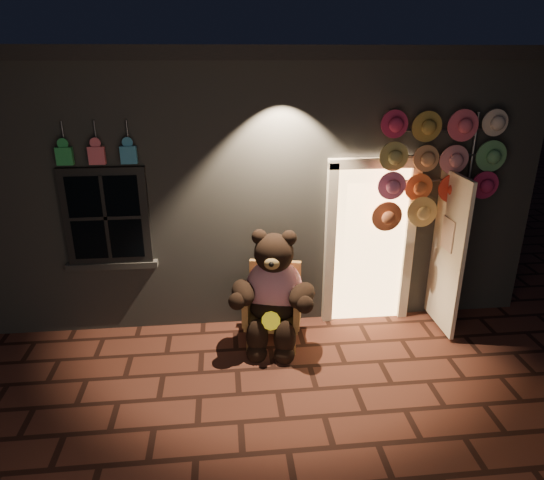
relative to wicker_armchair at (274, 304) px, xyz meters
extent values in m
plane|color=#562B21|center=(-0.07, -1.05, -0.49)|extent=(60.00, 60.00, 0.00)
cube|color=slate|center=(-0.07, 2.95, 1.16)|extent=(7.00, 5.00, 3.30)
cube|color=black|center=(-0.07, 2.95, 2.89)|extent=(7.30, 5.30, 0.16)
cube|color=black|center=(-1.97, 0.41, 1.06)|extent=(1.00, 0.10, 1.20)
cube|color=black|center=(-1.97, 0.38, 1.06)|extent=(0.82, 0.06, 1.02)
cube|color=slate|center=(-1.97, 0.41, 0.43)|extent=(1.10, 0.14, 0.08)
cube|color=#EDB36A|center=(1.28, 0.43, 0.56)|extent=(0.92, 0.10, 2.10)
cube|color=beige|center=(0.76, 0.39, 0.56)|extent=(0.12, 0.12, 2.20)
cube|color=beige|center=(1.80, 0.39, 0.56)|extent=(0.12, 0.12, 2.20)
cube|color=beige|center=(1.28, 0.39, 1.64)|extent=(1.16, 0.12, 0.12)
cube|color=beige|center=(2.18, 0.05, 0.56)|extent=(0.05, 0.80, 2.00)
cube|color=green|center=(-2.32, 0.33, 1.81)|extent=(0.18, 0.07, 0.20)
cylinder|color=#59595E|center=(-2.32, 0.39, 2.06)|extent=(0.02, 0.02, 0.25)
cube|color=#DA5967|center=(-1.97, 0.33, 1.81)|extent=(0.18, 0.07, 0.20)
cylinder|color=#59595E|center=(-1.97, 0.39, 2.06)|extent=(0.02, 0.02, 0.25)
cube|color=teal|center=(-1.62, 0.33, 1.81)|extent=(0.18, 0.07, 0.20)
cylinder|color=#59595E|center=(-1.62, 0.39, 2.06)|extent=(0.02, 0.02, 0.25)
cube|color=#A97B41|center=(-0.02, -0.08, -0.15)|extent=(0.75, 0.71, 0.09)
cube|color=#A97B41|center=(0.04, 0.19, 0.17)|extent=(0.64, 0.20, 0.64)
cube|color=#A97B41|center=(-0.32, -0.03, 0.03)|extent=(0.18, 0.55, 0.37)
cube|color=#A97B41|center=(0.28, -0.16, 0.03)|extent=(0.18, 0.55, 0.37)
cylinder|color=#A97B41|center=(-0.34, -0.27, -0.34)|extent=(0.05, 0.05, 0.29)
cylinder|color=#A97B41|center=(0.20, -0.38, -0.34)|extent=(0.05, 0.05, 0.29)
cylinder|color=#A97B41|center=(-0.23, 0.23, -0.34)|extent=(0.05, 0.05, 0.29)
cylinder|color=#A97B41|center=(0.30, 0.12, -0.34)|extent=(0.05, 0.05, 0.29)
ellipsoid|color=#A81139|center=(0.00, -0.02, 0.23)|extent=(0.79, 0.68, 0.72)
ellipsoid|color=black|center=(-0.01, -0.10, 0.02)|extent=(0.66, 0.59, 0.34)
sphere|color=black|center=(-0.01, -0.07, 0.71)|extent=(0.55, 0.55, 0.47)
sphere|color=black|center=(-0.17, -0.01, 0.89)|extent=(0.18, 0.18, 0.18)
sphere|color=black|center=(0.17, -0.08, 0.89)|extent=(0.18, 0.18, 0.18)
ellipsoid|color=olive|center=(-0.05, -0.28, 0.67)|extent=(0.21, 0.16, 0.15)
ellipsoid|color=black|center=(-0.38, -0.17, 0.26)|extent=(0.33, 0.51, 0.26)
ellipsoid|color=black|center=(0.30, -0.31, 0.26)|extent=(0.47, 0.54, 0.26)
ellipsoid|color=black|center=(-0.23, -0.37, -0.23)|extent=(0.26, 0.26, 0.45)
ellipsoid|color=black|center=(0.08, -0.44, -0.23)|extent=(0.26, 0.26, 0.45)
sphere|color=black|center=(-0.25, -0.43, -0.41)|extent=(0.24, 0.24, 0.24)
sphere|color=black|center=(0.07, -0.49, -0.41)|extent=(0.24, 0.24, 0.24)
cylinder|color=yellow|center=(-0.07, -0.40, 0.00)|extent=(0.24, 0.13, 0.22)
cylinder|color=#59595E|center=(2.47, 0.33, 0.87)|extent=(0.04, 0.04, 2.73)
cylinder|color=#59595E|center=(2.17, 0.31, 2.04)|extent=(1.21, 0.03, 0.03)
cylinder|color=#59595E|center=(2.17, 0.31, 1.73)|extent=(1.21, 0.03, 0.03)
cylinder|color=#59595E|center=(2.17, 0.31, 1.43)|extent=(1.21, 0.03, 0.03)
cylinder|color=#B6264F|center=(1.43, 0.25, 2.09)|extent=(0.34, 0.11, 0.35)
cylinder|color=olive|center=(1.84, 0.22, 2.09)|extent=(0.34, 0.11, 0.35)
cylinder|color=#DD536C|center=(2.24, 0.19, 2.09)|extent=(0.34, 0.11, 0.35)
cylinder|color=beige|center=(2.65, 0.25, 2.09)|extent=(0.34, 0.11, 0.35)
cylinder|color=tan|center=(1.43, 0.22, 1.73)|extent=(0.34, 0.11, 0.35)
cylinder|color=tan|center=(1.84, 0.19, 1.73)|extent=(0.34, 0.11, 0.35)
cylinder|color=#CD7E8B|center=(2.24, 0.25, 1.73)|extent=(0.34, 0.11, 0.35)
cylinder|color=#5FA668|center=(2.65, 0.22, 1.73)|extent=(0.34, 0.11, 0.35)
cylinder|color=pink|center=(1.43, 0.19, 1.38)|extent=(0.34, 0.11, 0.35)
cylinder|color=orange|center=(1.84, 0.25, 1.38)|extent=(0.34, 0.11, 0.35)
cylinder|color=#EA3D29|center=(2.24, 0.22, 1.38)|extent=(0.34, 0.11, 0.35)
cylinder|color=#B42355|center=(2.65, 0.19, 1.38)|extent=(0.34, 0.11, 0.35)
cylinder|color=#994E2F|center=(1.43, 0.25, 1.03)|extent=(0.34, 0.11, 0.35)
cylinder|color=#FED478|center=(1.84, 0.22, 1.03)|extent=(0.34, 0.11, 0.35)
camera|label=1|loc=(-0.57, -5.26, 2.88)|focal=32.00mm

